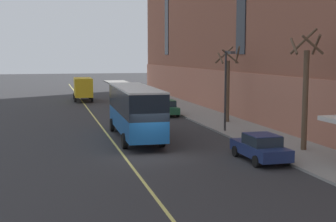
% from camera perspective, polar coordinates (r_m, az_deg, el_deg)
% --- Properties ---
extents(ground_plane, '(260.00, 260.00, 0.00)m').
position_cam_1_polar(ground_plane, '(27.72, -1.73, -5.59)').
color(ground_plane, '#303033').
extents(sidewalk, '(4.66, 160.00, 0.15)m').
position_cam_1_polar(sidewalk, '(33.50, 12.29, -3.45)').
color(sidewalk, gray).
rests_on(sidewalk, ground).
extents(city_bus, '(2.95, 11.22, 3.74)m').
position_cam_1_polar(city_bus, '(33.29, -4.05, 0.25)').
color(city_bus, '#19569E').
rests_on(city_bus, ground).
extents(parked_car_green_0, '(2.07, 4.75, 1.56)m').
position_cam_1_polar(parked_car_green_0, '(46.43, -0.25, 0.42)').
color(parked_car_green_0, '#23603D').
rests_on(parked_car_green_0, ground).
extents(parked_car_navy_1, '(2.05, 4.45, 1.56)m').
position_cam_1_polar(parked_car_navy_1, '(26.96, 11.21, -4.37)').
color(parked_car_navy_1, navy).
rests_on(parked_car_navy_1, ground).
extents(parked_car_red_2, '(2.04, 4.82, 1.56)m').
position_cam_1_polar(parked_car_red_2, '(57.72, -3.02, 1.66)').
color(parked_car_red_2, '#B21E19').
rests_on(parked_car_red_2, ground).
extents(box_truck, '(2.46, 7.11, 3.05)m').
position_cam_1_polar(box_truck, '(61.98, -10.34, 2.79)').
color(box_truck, gold).
rests_on(box_truck, ground).
extents(street_tree_mid_block, '(2.07, 1.84, 7.48)m').
position_cam_1_polar(street_tree_mid_block, '(29.73, 16.40, 2.51)').
color(street_tree_mid_block, brown).
rests_on(street_tree_mid_block, sidewalk).
extents(street_tree_far_uptown, '(2.01, 2.01, 6.59)m').
position_cam_1_polar(street_tree_far_uptown, '(41.19, 7.30, 3.36)').
color(street_tree_far_uptown, brown).
rests_on(street_tree_far_uptown, sidewalk).
extents(street_lamp, '(0.36, 1.48, 6.15)m').
position_cam_1_polar(street_lamp, '(35.87, 7.18, 3.60)').
color(street_lamp, '#2D2D30').
rests_on(street_lamp, sidewalk).
extents(fire_hydrant, '(0.42, 0.24, 0.72)m').
position_cam_1_polar(fire_hydrant, '(29.41, 12.30, -4.04)').
color(fire_hydrant, red).
rests_on(fire_hydrant, sidewalk).
extents(lane_centerline, '(0.16, 140.00, 0.01)m').
position_cam_1_polar(lane_centerline, '(30.31, -6.12, -4.55)').
color(lane_centerline, '#E0D66B').
rests_on(lane_centerline, ground).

